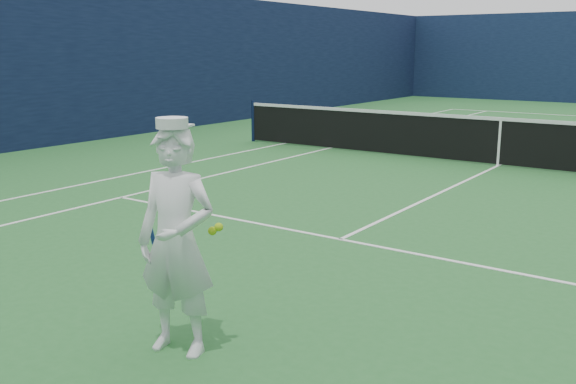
% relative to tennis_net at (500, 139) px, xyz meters
% --- Properties ---
extents(ground, '(80.00, 80.00, 0.00)m').
position_rel_tennis_net_xyz_m(ground, '(0.00, 0.00, -0.55)').
color(ground, '#26642B').
rests_on(ground, ground).
extents(court_markings, '(11.03, 23.83, 0.01)m').
position_rel_tennis_net_xyz_m(court_markings, '(0.00, 0.00, -0.55)').
color(court_markings, white).
rests_on(court_markings, ground).
extents(windscreen_fence, '(20.12, 36.12, 4.00)m').
position_rel_tennis_net_xyz_m(windscreen_fence, '(0.00, 0.00, 1.45)').
color(windscreen_fence, '#0F1B39').
rests_on(windscreen_fence, ground).
extents(tennis_net, '(12.88, 0.09, 1.07)m').
position_rel_tennis_net_xyz_m(tennis_net, '(0.00, 0.00, 0.00)').
color(tennis_net, '#141E4C').
rests_on(tennis_net, ground).
extents(tennis_player, '(0.84, 0.57, 1.86)m').
position_rel_tennis_net_xyz_m(tennis_player, '(0.49, -9.76, 0.35)').
color(tennis_player, white).
rests_on(tennis_player, ground).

